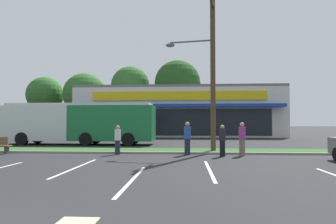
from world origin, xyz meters
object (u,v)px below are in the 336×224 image
(utility_pole, at_px, (210,69))
(pedestrian_by_pole, at_px, (222,141))
(pedestrian_mid, at_px, (242,139))
(pedestrian_far, at_px, (187,138))
(city_bus, at_px, (80,122))
(car_0, at_px, (28,132))
(pedestrian_near_bench, at_px, (118,140))
(car_2, at_px, (119,132))

(utility_pole, distance_m, pedestrian_by_pole, 4.63)
(pedestrian_mid, relative_size, pedestrian_far, 0.99)
(city_bus, height_order, pedestrian_mid, city_bus)
(utility_pole, xyz_separation_m, pedestrian_mid, (1.53, -1.63, -4.08))
(car_0, distance_m, pedestrian_mid, 23.38)
(pedestrian_near_bench, xyz_separation_m, pedestrian_far, (3.84, 0.05, 0.09))
(utility_pole, bearing_deg, pedestrian_by_pole, -77.40)
(utility_pole, bearing_deg, car_2, 124.64)
(city_bus, height_order, car_2, city_bus)
(pedestrian_near_bench, height_order, pedestrian_by_pole, pedestrian_by_pole)
(car_0, xyz_separation_m, pedestrian_mid, (19.26, -13.27, 0.15))
(car_0, relative_size, pedestrian_by_pole, 2.67)
(car_2, xyz_separation_m, pedestrian_far, (6.96, -13.51, 0.13))
(city_bus, distance_m, pedestrian_far, 10.86)
(pedestrian_near_bench, xyz_separation_m, pedestrian_mid, (6.74, -0.14, 0.08))
(car_0, bearing_deg, utility_pole, -33.29)
(pedestrian_by_pole, height_order, pedestrian_far, pedestrian_far)
(car_2, height_order, pedestrian_near_bench, pedestrian_near_bench)
(pedestrian_mid, bearing_deg, utility_pole, 128.58)
(pedestrian_by_pole, bearing_deg, city_bus, 123.77)
(city_bus, relative_size, car_2, 2.85)
(pedestrian_near_bench, relative_size, pedestrian_by_pole, 0.99)
(pedestrian_near_bench, bearing_deg, car_2, -71.76)
(car_0, distance_m, pedestrian_near_bench, 18.13)
(utility_pole, distance_m, pedestrian_mid, 4.65)
(car_2, height_order, pedestrian_mid, pedestrian_mid)
(car_0, relative_size, car_2, 1.05)
(car_0, bearing_deg, pedestrian_far, -38.65)
(car_2, bearing_deg, pedestrian_mid, 125.77)
(pedestrian_near_bench, height_order, pedestrian_mid, pedestrian_mid)
(pedestrian_near_bench, xyz_separation_m, pedestrian_by_pole, (5.66, -0.51, 0.01))
(pedestrian_by_pole, distance_m, pedestrian_mid, 1.15)
(pedestrian_mid, height_order, pedestrian_far, pedestrian_far)
(city_bus, distance_m, pedestrian_near_bench, 8.27)
(pedestrian_near_bench, bearing_deg, car_0, -41.12)
(city_bus, bearing_deg, pedestrian_far, 141.99)
(pedestrian_mid, bearing_deg, city_bus, 144.05)
(car_0, distance_m, pedestrian_far, 20.94)
(pedestrian_near_bench, bearing_deg, pedestrian_mid, -175.95)
(city_bus, height_order, pedestrian_by_pole, city_bus)
(pedestrian_near_bench, relative_size, pedestrian_far, 0.90)
(utility_pole, relative_size, car_0, 2.12)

